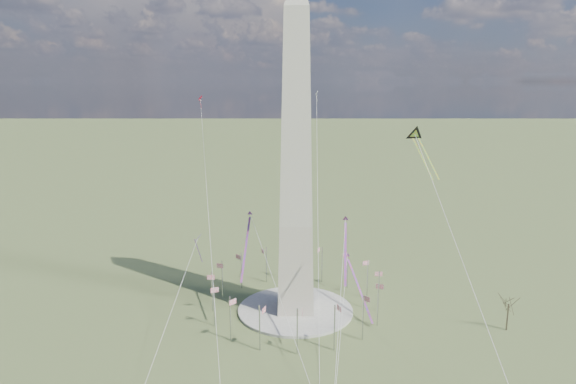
{
  "coord_description": "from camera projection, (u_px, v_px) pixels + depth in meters",
  "views": [
    {
      "loc": [
        -2.91,
        -149.56,
        70.55
      ],
      "look_at": [
        -2.32,
        0.0,
        38.3
      ],
      "focal_mm": 32.0,
      "sensor_mm": 36.0,
      "label": 1
    }
  ],
  "objects": [
    {
      "name": "kite_small_red",
      "position": [
        200.0,
        99.0,
        185.68
      ],
      "size": [
        1.64,
        1.72,
        4.86
      ],
      "rotation": [
        0.0,
        0.0,
        3.06
      ],
      "color": "red",
      "rests_on": "ground"
    },
    {
      "name": "tree_near",
      "position": [
        509.0,
        302.0,
        146.97
      ],
      "size": [
        6.96,
        6.96,
        12.18
      ],
      "color": "#4C412E",
      "rests_on": "ground"
    },
    {
      "name": "kite_streamer_left",
      "position": [
        345.0,
        242.0,
        136.01
      ],
      "size": [
        3.13,
        19.06,
        13.09
      ],
      "rotation": [
        0.0,
        0.0,
        3.04
      ],
      "color": "red",
      "rests_on": "ground"
    },
    {
      "name": "plaza",
      "position": [
        295.0,
        310.0,
        161.0
      ],
      "size": [
        36.0,
        36.0,
        0.8
      ],
      "primitive_type": "cylinder",
      "color": "beige",
      "rests_on": "ground"
    },
    {
      "name": "kite_streamer_mid",
      "position": [
        247.0,
        236.0,
        156.04
      ],
      "size": [
        2.57,
        22.55,
        15.47
      ],
      "rotation": [
        0.0,
        0.0,
        3.09
      ],
      "color": "red",
      "rests_on": "ground"
    },
    {
      "name": "flagpole_ring",
      "position": [
        295.0,
        289.0,
        159.55
      ],
      "size": [
        54.4,
        54.4,
        13.0
      ],
      "color": "#B6B9BD",
      "rests_on": "ground"
    },
    {
      "name": "washington_monument",
      "position": [
        296.0,
        160.0,
        150.98
      ],
      "size": [
        15.56,
        15.56,
        100.0
      ],
      "color": "#B9B09B",
      "rests_on": "plaza"
    },
    {
      "name": "kite_delta_black",
      "position": [
        416.0,
        137.0,
        162.54
      ],
      "size": [
        7.65,
        18.07,
        14.73
      ],
      "rotation": [
        0.0,
        0.0,
        3.33
      ],
      "color": "black",
      "rests_on": "ground"
    },
    {
      "name": "ground",
      "position": [
        295.0,
        311.0,
        161.08
      ],
      "size": [
        2000.0,
        2000.0,
        0.0
      ],
      "primitive_type": "plane",
      "color": "#526231",
      "rests_on": "ground"
    },
    {
      "name": "kite_diamond_purple",
      "position": [
        198.0,
        241.0,
        160.19
      ],
      "size": [
        2.08,
        3.16,
        9.52
      ],
      "rotation": [
        0.0,
        0.0,
        2.54
      ],
      "color": "#3C1C80",
      "rests_on": "ground"
    },
    {
      "name": "kite_streamer_right",
      "position": [
        356.0,
        278.0,
        161.2
      ],
      "size": [
        6.72,
        21.23,
        14.85
      ],
      "rotation": [
        0.0,
        0.0,
        3.4
      ],
      "color": "red",
      "rests_on": "ground"
    },
    {
      "name": "kite_small_white",
      "position": [
        317.0,
        94.0,
        197.9
      ],
      "size": [
        1.15,
        1.85,
        4.21
      ],
      "rotation": [
        0.0,
        0.0,
        2.73
      ],
      "color": "silver",
      "rests_on": "ground"
    }
  ]
}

